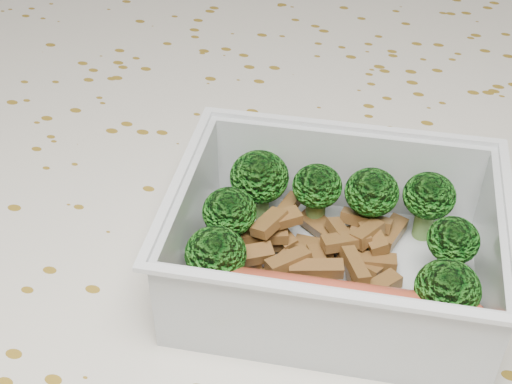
% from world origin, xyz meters
% --- Properties ---
extents(dining_table, '(1.40, 0.90, 0.75)m').
position_xyz_m(dining_table, '(0.00, 0.00, 0.67)').
color(dining_table, brown).
rests_on(dining_table, ground).
extents(tablecloth, '(1.46, 0.96, 0.19)m').
position_xyz_m(tablecloth, '(0.00, 0.00, 0.72)').
color(tablecloth, silver).
rests_on(tablecloth, dining_table).
extents(lunch_container, '(0.21, 0.17, 0.07)m').
position_xyz_m(lunch_container, '(0.06, -0.02, 0.78)').
color(lunch_container, silver).
rests_on(lunch_container, tablecloth).
extents(broccoli_florets, '(0.16, 0.12, 0.05)m').
position_xyz_m(broccoli_florets, '(0.05, -0.01, 0.79)').
color(broccoli_florets, '#608C3F').
rests_on(broccoli_florets, lunch_container).
extents(meat_pile, '(0.10, 0.08, 0.03)m').
position_xyz_m(meat_pile, '(0.05, -0.01, 0.77)').
color(meat_pile, brown).
rests_on(meat_pile, lunch_container).
extents(sausage, '(0.16, 0.05, 0.03)m').
position_xyz_m(sausage, '(0.07, -0.06, 0.78)').
color(sausage, '#B4422C').
rests_on(sausage, lunch_container).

